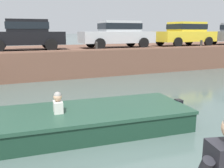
% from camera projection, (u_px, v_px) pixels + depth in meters
% --- Properties ---
extents(ground_plane, '(400.00, 400.00, 0.00)m').
position_uv_depth(ground_plane, '(92.00, 111.00, 7.41)').
color(ground_plane, '#4C605B').
extents(far_quay_wall, '(60.00, 6.00, 1.36)m').
position_uv_depth(far_quay_wall, '(49.00, 60.00, 14.58)').
color(far_quay_wall, brown).
rests_on(far_quay_wall, ground).
extents(far_wall_coping, '(60.00, 0.24, 0.08)m').
position_uv_depth(far_wall_coping, '(57.00, 51.00, 11.83)').
color(far_wall_coping, brown).
rests_on(far_wall_coping, far_quay_wall).
extents(motorboat_passing, '(5.88, 2.23, 1.01)m').
position_uv_depth(motorboat_passing, '(79.00, 121.00, 5.89)').
color(motorboat_passing, '#193828').
rests_on(motorboat_passing, ground).
extents(car_left_inner_black, '(3.92, 2.01, 1.54)m').
position_uv_depth(car_left_inner_black, '(25.00, 34.00, 12.57)').
color(car_left_inner_black, black).
rests_on(car_left_inner_black, far_quay_wall).
extents(car_centre_silver, '(4.29, 1.97, 1.54)m').
position_uv_depth(car_centre_silver, '(118.00, 33.00, 14.48)').
color(car_centre_silver, '#B7BABC').
rests_on(car_centre_silver, far_quay_wall).
extents(car_right_inner_yellow, '(4.01, 2.10, 1.54)m').
position_uv_depth(car_right_inner_yellow, '(185.00, 33.00, 16.29)').
color(car_right_inner_yellow, yellow).
rests_on(car_right_inner_yellow, far_quay_wall).
extents(mooring_bollard_mid, '(0.15, 0.15, 0.44)m').
position_uv_depth(mooring_bollard_mid, '(97.00, 46.00, 12.67)').
color(mooring_bollard_mid, '#2D2B28').
rests_on(mooring_bollard_mid, far_quay_wall).
extents(mooring_bollard_east, '(0.15, 0.15, 0.44)m').
position_uv_depth(mooring_bollard_east, '(201.00, 43.00, 15.20)').
color(mooring_bollard_east, '#2D2B28').
rests_on(mooring_bollard_east, far_quay_wall).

